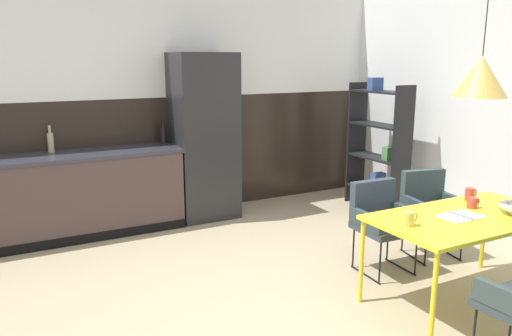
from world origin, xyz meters
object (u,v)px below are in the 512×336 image
mug_short_terracotta (470,194)px  mug_dark_espresso (409,219)px  refrigerator_column (204,137)px  open_shelf_unit (378,145)px  dining_table (467,221)px  armchair_facing_counter (429,202)px  bottle_spice_small (163,135)px  open_book (461,216)px  pendant_lamp_over_table_near (481,77)px  armchair_by_stool (380,215)px  bottle_vinegar_dark (51,141)px  mug_glass_clear (473,203)px

mug_short_terracotta → mug_dark_espresso: size_ratio=0.90×
refrigerator_column → open_shelf_unit: size_ratio=1.18×
dining_table → armchair_facing_counter: size_ratio=1.82×
mug_short_terracotta → bottle_spice_small: bearing=121.5°
open_book → mug_dark_espresso: size_ratio=2.34×
armchair_facing_counter → mug_dark_espresso: armchair_facing_counter is taller
pendant_lamp_over_table_near → open_book: bearing=-176.1°
mug_short_terracotta → pendant_lamp_over_table_near: pendant_lamp_over_table_near is taller
dining_table → mug_dark_espresso: (-0.58, 0.03, 0.10)m
armchair_facing_counter → open_shelf_unit: bearing=-101.4°
armchair_by_stool → bottle_spice_small: 2.74m
mug_short_terracotta → open_shelf_unit: (0.75, 2.00, 0.06)m
refrigerator_column → bottle_vinegar_dark: (-1.69, 0.21, 0.04)m
bottle_spice_small → open_shelf_unit: (2.52, -0.89, -0.18)m
mug_short_terracotta → armchair_facing_counter: bearing=74.0°
refrigerator_column → open_shelf_unit: 2.20m
bottle_spice_small → pendant_lamp_over_table_near: 3.56m
refrigerator_column → armchair_facing_counter: size_ratio=2.39×
refrigerator_column → pendant_lamp_over_table_near: 3.27m
dining_table → pendant_lamp_over_table_near: (0.00, -0.00, 1.10)m
open_shelf_unit → pendant_lamp_over_table_near: size_ratio=1.37×
mug_glass_clear → bottle_vinegar_dark: bottle_vinegar_dark is taller
refrigerator_column → mug_short_terracotta: (1.32, -2.74, -0.21)m
armchair_by_stool → mug_glass_clear: 0.80m
refrigerator_column → mug_dark_espresso: size_ratio=14.50×
dining_table → armchair_by_stool: (-0.15, 0.80, -0.15)m
mug_dark_espresso → pendant_lamp_over_table_near: 1.16m
mug_short_terracotta → bottle_vinegar_dark: bottle_vinegar_dark is taller
armchair_by_stool → bottle_vinegar_dark: size_ratio=2.80×
mug_short_terracotta → open_shelf_unit: open_shelf_unit is taller
armchair_by_stool → open_book: armchair_by_stool is taller
pendant_lamp_over_table_near → mug_dark_espresso: bearing=176.5°
pendant_lamp_over_table_near → armchair_by_stool: bearing=100.7°
dining_table → bottle_spice_small: bearing=114.0°
dining_table → mug_short_terracotta: bearing=37.5°
refrigerator_column → armchair_facing_counter: 2.66m
open_shelf_unit → mug_dark_espresso: bearing=-37.0°
armchair_facing_counter → open_book: armchair_facing_counter is taller
armchair_by_stool → mug_glass_clear: size_ratio=6.55×
open_shelf_unit → pendant_lamp_over_table_near: (-1.11, -2.28, 0.94)m
dining_table → pendant_lamp_over_table_near: bearing=-90.0°
refrigerator_column → open_book: refrigerator_column is taller
armchair_by_stool → open_book: size_ratio=2.56×
bottle_spice_small → open_shelf_unit: bearing=-19.5°
open_shelf_unit → armchair_by_stool: bearing=-40.4°
armchair_facing_counter → open_book: 1.08m
armchair_by_stool → open_shelf_unit: size_ratio=0.49×
bottle_spice_small → dining_table: bearing=-66.0°
mug_short_terracotta → open_shelf_unit: size_ratio=0.07×
armchair_facing_counter → mug_dark_espresso: 1.41m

